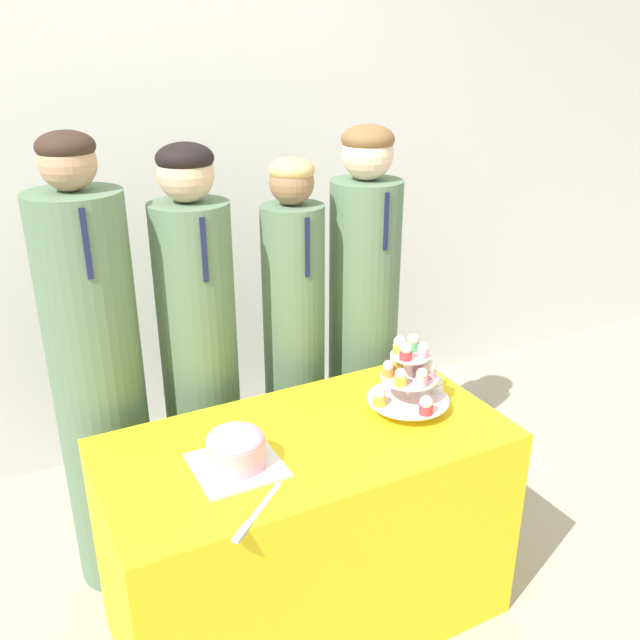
% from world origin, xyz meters
% --- Properties ---
extents(wall_back, '(9.00, 0.06, 2.70)m').
position_xyz_m(wall_back, '(0.00, 1.73, 1.35)').
color(wall_back, silver).
rests_on(wall_back, ground_plane).
extents(table, '(1.30, 0.65, 0.74)m').
position_xyz_m(table, '(0.00, 0.32, 0.37)').
color(table, yellow).
rests_on(table, ground_plane).
extents(round_cake, '(0.25, 0.25, 0.13)m').
position_xyz_m(round_cake, '(-0.26, 0.28, 0.80)').
color(round_cake, white).
rests_on(round_cake, table).
extents(cake_knife, '(0.21, 0.18, 0.01)m').
position_xyz_m(cake_knife, '(-0.31, 0.03, 0.74)').
color(cake_knife, silver).
rests_on(cake_knife, table).
extents(cupcake_stand, '(0.28, 0.28, 0.27)m').
position_xyz_m(cupcake_stand, '(0.38, 0.32, 0.87)').
color(cupcake_stand, silver).
rests_on(cupcake_stand, table).
extents(student_0, '(0.31, 0.32, 1.66)m').
position_xyz_m(student_0, '(-0.53, 0.89, 0.79)').
color(student_0, '#567556').
rests_on(student_0, ground_plane).
extents(student_1, '(0.28, 0.29, 1.60)m').
position_xyz_m(student_1, '(-0.16, 0.89, 0.77)').
color(student_1, '#567556').
rests_on(student_1, ground_plane).
extents(student_2, '(0.24, 0.25, 1.52)m').
position_xyz_m(student_2, '(0.23, 0.89, 0.74)').
color(student_2, '#567556').
rests_on(student_2, ground_plane).
extents(student_3, '(0.29, 0.29, 1.62)m').
position_xyz_m(student_3, '(0.54, 0.89, 0.79)').
color(student_3, '#567556').
rests_on(student_3, ground_plane).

